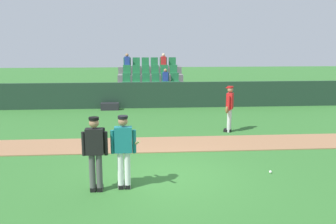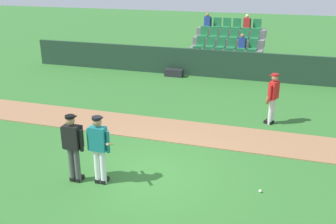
{
  "view_description": "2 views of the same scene",
  "coord_description": "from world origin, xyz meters",
  "px_view_note": "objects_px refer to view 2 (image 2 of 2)",
  "views": [
    {
      "loc": [
        -0.6,
        -8.98,
        3.43
      ],
      "look_at": [
        0.25,
        2.13,
        1.26
      ],
      "focal_mm": 39.08,
      "sensor_mm": 36.0,
      "label": 1
    },
    {
      "loc": [
        3.02,
        -8.09,
        4.95
      ],
      "look_at": [
        0.08,
        1.27,
        1.26
      ],
      "focal_mm": 40.47,
      "sensor_mm": 36.0,
      "label": 2
    }
  ],
  "objects_px": {
    "batter_teal_jersey": "(99,147)",
    "baseball": "(260,191)",
    "runner_red_jersey": "(273,97)",
    "equipment_bag": "(174,73)",
    "umpire_home_plate": "(73,144)"
  },
  "relations": [
    {
      "from": "umpire_home_plate",
      "to": "baseball",
      "type": "relative_size",
      "value": 23.78
    },
    {
      "from": "batter_teal_jersey",
      "to": "baseball",
      "type": "bearing_deg",
      "value": 10.84
    },
    {
      "from": "runner_red_jersey",
      "to": "equipment_bag",
      "type": "relative_size",
      "value": 1.96
    },
    {
      "from": "runner_red_jersey",
      "to": "umpire_home_plate",
      "type": "bearing_deg",
      "value": -129.65
    },
    {
      "from": "equipment_bag",
      "to": "runner_red_jersey",
      "type": "bearing_deg",
      "value": -44.94
    },
    {
      "from": "baseball",
      "to": "equipment_bag",
      "type": "bearing_deg",
      "value": 117.71
    },
    {
      "from": "batter_teal_jersey",
      "to": "baseball",
      "type": "xyz_separation_m",
      "value": [
        3.8,
        0.73,
        -0.93
      ]
    },
    {
      "from": "baseball",
      "to": "equipment_bag",
      "type": "relative_size",
      "value": 0.08
    },
    {
      "from": "batter_teal_jersey",
      "to": "equipment_bag",
      "type": "xyz_separation_m",
      "value": [
        -1.15,
        10.14,
        -0.79
      ]
    },
    {
      "from": "batter_teal_jersey",
      "to": "umpire_home_plate",
      "type": "relative_size",
      "value": 1.0
    },
    {
      "from": "equipment_bag",
      "to": "batter_teal_jersey",
      "type": "bearing_deg",
      "value": -83.56
    },
    {
      "from": "umpire_home_plate",
      "to": "baseball",
      "type": "xyz_separation_m",
      "value": [
        4.44,
        0.82,
        -0.96
      ]
    },
    {
      "from": "batter_teal_jersey",
      "to": "runner_red_jersey",
      "type": "height_order",
      "value": "same"
    },
    {
      "from": "umpire_home_plate",
      "to": "runner_red_jersey",
      "type": "height_order",
      "value": "same"
    },
    {
      "from": "baseball",
      "to": "batter_teal_jersey",
      "type": "bearing_deg",
      "value": -169.16
    }
  ]
}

